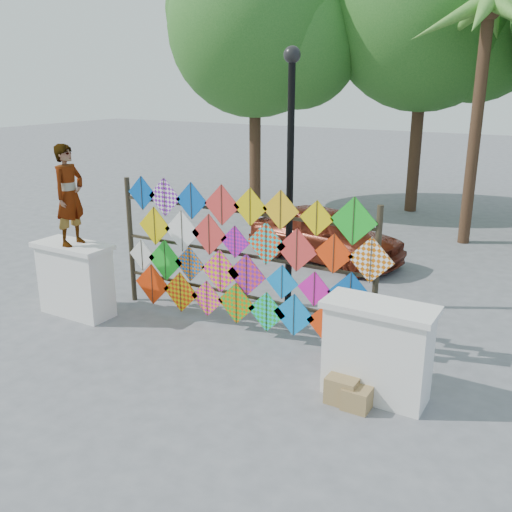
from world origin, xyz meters
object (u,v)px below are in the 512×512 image
at_px(lamppost, 290,157).
at_px(vendor_woman, 69,195).
at_px(kite_rack, 239,258).
at_px(sedan, 325,234).

bearing_deg(lamppost, vendor_woman, -143.28).
xyz_separation_m(kite_rack, lamppost, (0.23, 1.28, 1.48)).
bearing_deg(lamppost, sedan, 100.58).
relative_size(kite_rack, lamppost, 1.11).
height_order(kite_rack, vendor_woman, vendor_woman).
bearing_deg(sedan, kite_rack, -164.84).
height_order(kite_rack, lamppost, lamppost).
xyz_separation_m(vendor_woman, sedan, (2.42, 5.06, -1.50)).
xyz_separation_m(kite_rack, vendor_woman, (-2.72, -0.92, 0.91)).
distance_m(kite_rack, lamppost, 1.97).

